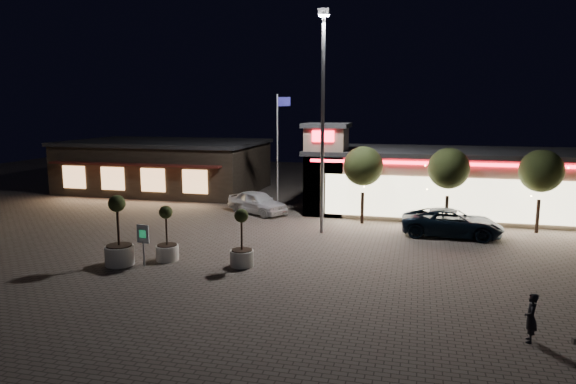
% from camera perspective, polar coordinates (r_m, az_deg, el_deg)
% --- Properties ---
extents(ground, '(90.00, 90.00, 0.00)m').
position_cam_1_polar(ground, '(22.74, -5.06, -8.88)').
color(ground, '#62584F').
rests_on(ground, ground).
extents(retail_building, '(20.40, 8.40, 6.10)m').
position_cam_1_polar(retail_building, '(36.58, 17.72, 1.22)').
color(retail_building, gray).
rests_on(retail_building, ground).
extents(restaurant_building, '(16.40, 11.00, 4.30)m').
position_cam_1_polar(restaurant_building, '(45.85, -13.41, 2.90)').
color(restaurant_building, '#382D23').
rests_on(restaurant_building, ground).
extents(floodlight_pole, '(0.60, 0.40, 12.38)m').
position_cam_1_polar(floodlight_pole, '(28.84, 3.89, 9.17)').
color(floodlight_pole, gray).
rests_on(floodlight_pole, ground).
extents(flagpole, '(0.95, 0.10, 8.00)m').
position_cam_1_polar(flagpole, '(34.67, -1.03, 5.45)').
color(flagpole, white).
rests_on(flagpole, ground).
extents(string_tree_a, '(2.42, 2.42, 4.79)m').
position_cam_1_polar(string_tree_a, '(31.72, 8.36, 2.84)').
color(string_tree_a, '#332319').
rests_on(string_tree_a, ground).
extents(string_tree_b, '(2.42, 2.42, 4.79)m').
position_cam_1_polar(string_tree_b, '(31.61, 17.42, 2.49)').
color(string_tree_b, '#332319').
rests_on(string_tree_b, ground).
extents(string_tree_c, '(2.42, 2.42, 4.79)m').
position_cam_1_polar(string_tree_c, '(32.28, 26.32, 2.09)').
color(string_tree_c, '#332319').
rests_on(string_tree_c, ground).
extents(pickup_truck, '(5.55, 2.67, 1.52)m').
position_cam_1_polar(pickup_truck, '(30.07, 17.74, -3.27)').
color(pickup_truck, black).
rests_on(pickup_truck, ground).
extents(white_sedan, '(4.87, 3.81, 1.55)m').
position_cam_1_polar(white_sedan, '(34.81, -3.43, -1.14)').
color(white_sedan, white).
rests_on(white_sedan, ground).
extents(pedestrian, '(0.44, 0.60, 1.54)m').
position_cam_1_polar(pedestrian, '(17.71, 25.38, -12.52)').
color(pedestrian, black).
rests_on(pedestrian, ground).
extents(planter_left, '(1.06, 1.06, 2.62)m').
position_cam_1_polar(planter_left, '(24.84, -13.30, -5.58)').
color(planter_left, white).
rests_on(planter_left, ground).
extents(planter_mid, '(1.32, 1.32, 3.24)m').
position_cam_1_polar(planter_mid, '(24.66, -18.27, -5.45)').
color(planter_mid, white).
rests_on(planter_mid, ground).
extents(planter_right, '(1.08, 1.08, 2.65)m').
position_cam_1_polar(planter_right, '(23.40, -5.15, -6.26)').
color(planter_right, white).
rests_on(planter_right, ground).
extents(valet_sign, '(0.64, 0.16, 1.93)m').
position_cam_1_polar(valet_sign, '(23.98, -15.80, -4.88)').
color(valet_sign, gray).
rests_on(valet_sign, ground).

